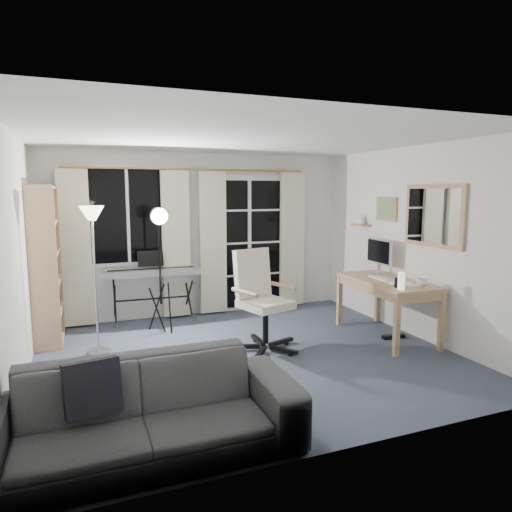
{
  "coord_description": "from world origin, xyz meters",
  "views": [
    {
      "loc": [
        -1.71,
        -4.61,
        1.84
      ],
      "look_at": [
        0.24,
        0.35,
        1.08
      ],
      "focal_mm": 32.0,
      "sensor_mm": 36.0,
      "label": 1
    }
  ],
  "objects_px": {
    "keyboard_piano": "(152,273)",
    "sofa": "(141,397)",
    "torchiere_lamp": "(93,235)",
    "monitor": "(379,252)",
    "studio_light": "(159,231)",
    "desk": "(387,287)",
    "bookshelf": "(43,269)",
    "mug": "(422,282)",
    "office_chair": "(258,291)"
  },
  "relations": [
    {
      "from": "torchiere_lamp",
      "to": "studio_light",
      "type": "relative_size",
      "value": 1.0
    },
    {
      "from": "mug",
      "to": "sofa",
      "type": "bearing_deg",
      "value": -162.21
    },
    {
      "from": "bookshelf",
      "to": "monitor",
      "type": "distance_m",
      "value": 4.3
    },
    {
      "from": "bookshelf",
      "to": "desk",
      "type": "distance_m",
      "value": 4.24
    },
    {
      "from": "keyboard_piano",
      "to": "monitor",
      "type": "distance_m",
      "value": 3.13
    },
    {
      "from": "desk",
      "to": "sofa",
      "type": "bearing_deg",
      "value": -151.23
    },
    {
      "from": "bookshelf",
      "to": "torchiere_lamp",
      "type": "bearing_deg",
      "value": -48.07
    },
    {
      "from": "bookshelf",
      "to": "studio_light",
      "type": "xyz_separation_m",
      "value": [
        1.38,
        -0.18,
        0.43
      ]
    },
    {
      "from": "studio_light",
      "to": "office_chair",
      "type": "distance_m",
      "value": 1.52
    },
    {
      "from": "desk",
      "to": "mug",
      "type": "xyz_separation_m",
      "value": [
        0.1,
        -0.5,
        0.15
      ]
    },
    {
      "from": "sofa",
      "to": "mug",
      "type": "bearing_deg",
      "value": 18.12
    },
    {
      "from": "bookshelf",
      "to": "sofa",
      "type": "distance_m",
      "value": 3.08
    },
    {
      "from": "bookshelf",
      "to": "sofa",
      "type": "bearing_deg",
      "value": -74.84
    },
    {
      "from": "office_chair",
      "to": "sofa",
      "type": "height_order",
      "value": "office_chair"
    },
    {
      "from": "studio_light",
      "to": "desk",
      "type": "distance_m",
      "value": 2.96
    },
    {
      "from": "studio_light",
      "to": "mug",
      "type": "height_order",
      "value": "studio_light"
    },
    {
      "from": "bookshelf",
      "to": "torchiere_lamp",
      "type": "distance_m",
      "value": 0.97
    },
    {
      "from": "desk",
      "to": "sofa",
      "type": "height_order",
      "value": "sofa"
    },
    {
      "from": "desk",
      "to": "sofa",
      "type": "relative_size",
      "value": 0.64
    },
    {
      "from": "office_chair",
      "to": "desk",
      "type": "bearing_deg",
      "value": -25.1
    },
    {
      "from": "torchiere_lamp",
      "to": "keyboard_piano",
      "type": "height_order",
      "value": "torchiere_lamp"
    },
    {
      "from": "studio_light",
      "to": "office_chair",
      "type": "height_order",
      "value": "studio_light"
    },
    {
      "from": "keyboard_piano",
      "to": "mug",
      "type": "xyz_separation_m",
      "value": [
        2.77,
        -2.17,
        0.08
      ]
    },
    {
      "from": "torchiere_lamp",
      "to": "desk",
      "type": "relative_size",
      "value": 1.19
    },
    {
      "from": "keyboard_piano",
      "to": "monitor",
      "type": "relative_size",
      "value": 2.49
    },
    {
      "from": "keyboard_piano",
      "to": "torchiere_lamp",
      "type": "bearing_deg",
      "value": -126.91
    },
    {
      "from": "studio_light",
      "to": "mug",
      "type": "relative_size",
      "value": 13.81
    },
    {
      "from": "desk",
      "to": "studio_light",
      "type": "bearing_deg",
      "value": 158.36
    },
    {
      "from": "desk",
      "to": "sofa",
      "type": "xyz_separation_m",
      "value": [
        -3.24,
        -1.57,
        -0.22
      ]
    },
    {
      "from": "monitor",
      "to": "mug",
      "type": "bearing_deg",
      "value": -92.92
    },
    {
      "from": "bookshelf",
      "to": "studio_light",
      "type": "distance_m",
      "value": 1.46
    },
    {
      "from": "bookshelf",
      "to": "mug",
      "type": "bearing_deg",
      "value": -24.0
    },
    {
      "from": "mug",
      "to": "keyboard_piano",
      "type": "bearing_deg",
      "value": 141.82
    },
    {
      "from": "studio_light",
      "to": "keyboard_piano",
      "type": "bearing_deg",
      "value": 98.84
    },
    {
      "from": "sofa",
      "to": "desk",
      "type": "bearing_deg",
      "value": 26.21
    },
    {
      "from": "studio_light",
      "to": "sofa",
      "type": "xyz_separation_m",
      "value": [
        -0.62,
        -2.77,
        -0.91
      ]
    },
    {
      "from": "keyboard_piano",
      "to": "office_chair",
      "type": "height_order",
      "value": "office_chair"
    },
    {
      "from": "bookshelf",
      "to": "mug",
      "type": "height_order",
      "value": "bookshelf"
    },
    {
      "from": "studio_light",
      "to": "sofa",
      "type": "bearing_deg",
      "value": -98.78
    },
    {
      "from": "bookshelf",
      "to": "mug",
      "type": "xyz_separation_m",
      "value": [
        4.1,
        -1.88,
        -0.11
      ]
    },
    {
      "from": "office_chair",
      "to": "studio_light",
      "type": "bearing_deg",
      "value": 116.92
    },
    {
      "from": "keyboard_piano",
      "to": "sofa",
      "type": "relative_size",
      "value": 0.6
    },
    {
      "from": "monitor",
      "to": "studio_light",
      "type": "bearing_deg",
      "value": 168.05
    },
    {
      "from": "office_chair",
      "to": "monitor",
      "type": "distance_m",
      "value": 1.9
    },
    {
      "from": "sofa",
      "to": "bookshelf",
      "type": "bearing_deg",
      "value": 104.89
    },
    {
      "from": "torchiere_lamp",
      "to": "sofa",
      "type": "height_order",
      "value": "torchiere_lamp"
    },
    {
      "from": "monitor",
      "to": "keyboard_piano",
      "type": "bearing_deg",
      "value": 159.72
    },
    {
      "from": "studio_light",
      "to": "monitor",
      "type": "distance_m",
      "value": 2.93
    },
    {
      "from": "bookshelf",
      "to": "sofa",
      "type": "height_order",
      "value": "bookshelf"
    },
    {
      "from": "office_chair",
      "to": "monitor",
      "type": "height_order",
      "value": "monitor"
    }
  ]
}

